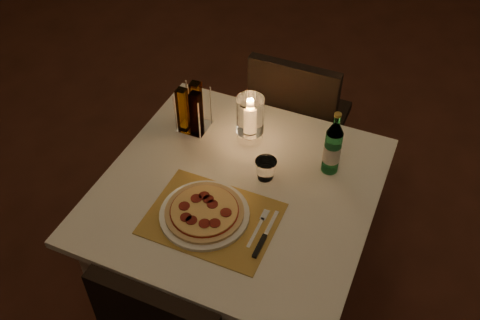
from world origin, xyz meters
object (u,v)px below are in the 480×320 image
at_px(hurricane_candle, 250,117).
at_px(tumbler, 266,169).
at_px(main_table, 238,246).
at_px(pizza, 204,211).
at_px(plate, 205,214).
at_px(chair_far, 297,115).
at_px(water_bottle, 333,148).

bearing_deg(hurricane_candle, tumbler, -51.34).
relative_size(main_table, tumbler, 12.11).
xyz_separation_m(main_table, pizza, (-0.05, -0.18, 0.39)).
bearing_deg(plate, chair_far, 86.80).
height_order(main_table, plate, plate).
distance_m(chair_far, plate, 0.92).
height_order(tumbler, hurricane_candle, hurricane_candle).
bearing_deg(hurricane_candle, plate, -88.80).
xyz_separation_m(main_table, tumbler, (0.08, 0.09, 0.41)).
relative_size(main_table, pizza, 3.57).
bearing_deg(main_table, chair_far, 90.00).
relative_size(main_table, hurricane_candle, 4.71).
bearing_deg(pizza, hurricane_candle, 91.18).
distance_m(main_table, hurricane_candle, 0.56).
relative_size(pizza, water_bottle, 1.01).
height_order(main_table, pizza, pizza).
relative_size(main_table, chair_far, 1.11).
relative_size(main_table, water_bottle, 3.62).
height_order(tumbler, water_bottle, water_bottle).
xyz_separation_m(chair_far, tumbler, (0.08, -0.63, 0.23)).
bearing_deg(chair_far, plate, -93.20).
height_order(plate, water_bottle, water_bottle).
bearing_deg(plate, tumbler, 64.80).
relative_size(water_bottle, hurricane_candle, 1.30).
distance_m(chair_far, hurricane_candle, 0.56).
xyz_separation_m(chair_far, pizza, (-0.05, -0.89, 0.22)).
xyz_separation_m(tumbler, water_bottle, (0.21, 0.14, 0.07)).
bearing_deg(hurricane_candle, chair_far, 82.64).
bearing_deg(tumbler, pizza, -115.21).
bearing_deg(main_table, water_bottle, 37.75).
relative_size(chair_far, water_bottle, 3.26).
bearing_deg(tumbler, water_bottle, 32.56).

